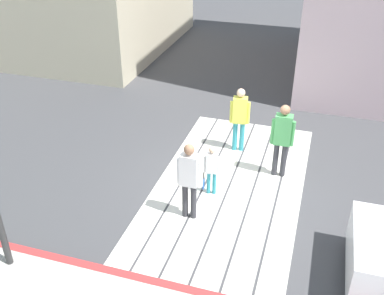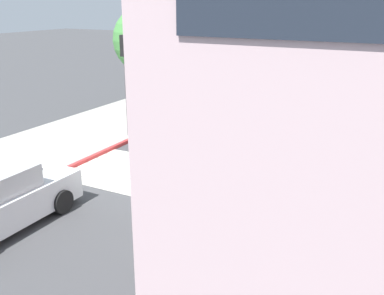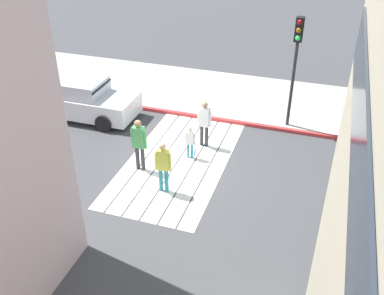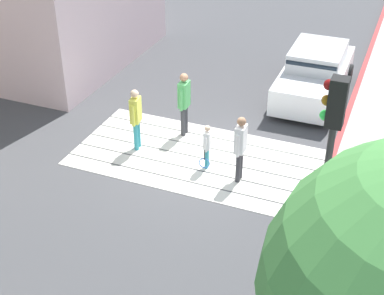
# 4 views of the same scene
# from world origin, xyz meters

# --- Properties ---
(ground_plane) EXTENTS (120.00, 120.00, 0.00)m
(ground_plane) POSITION_xyz_m (0.00, 0.00, 0.00)
(ground_plane) COLOR #424244
(crosswalk_stripes) EXTENTS (6.40, 3.25, 0.01)m
(crosswalk_stripes) POSITION_xyz_m (0.00, 0.00, 0.01)
(crosswalk_stripes) COLOR silver
(crosswalk_stripes) RESTS_ON ground
(curb_painted) EXTENTS (0.16, 40.00, 0.13)m
(curb_painted) POSITION_xyz_m (-3.25, 0.00, 0.07)
(curb_painted) COLOR #BC3333
(curb_painted) RESTS_ON ground
(pedestrian_adult_lead) EXTENTS (0.24, 0.53, 1.83)m
(pedestrian_adult_lead) POSITION_xyz_m (0.80, -1.00, 1.06)
(pedestrian_adult_lead) COLOR #333338
(pedestrian_adult_lead) RESTS_ON ground
(pedestrian_adult_trailing) EXTENTS (0.22, 0.51, 1.73)m
(pedestrian_adult_trailing) POSITION_xyz_m (-1.28, 0.55, 1.01)
(pedestrian_adult_trailing) COLOR #333338
(pedestrian_adult_trailing) RESTS_ON ground
(pedestrian_adult_side) EXTENTS (0.27, 0.50, 1.72)m
(pedestrian_adult_side) POSITION_xyz_m (1.67, 0.16, 1.00)
(pedestrian_adult_side) COLOR teal
(pedestrian_adult_side) RESTS_ON ground
(pedestrian_child_with_racket) EXTENTS (0.28, 0.40, 1.21)m
(pedestrian_child_with_racket) POSITION_xyz_m (-0.37, 0.34, 0.67)
(pedestrian_child_with_racket) COLOR teal
(pedestrian_child_with_racket) RESTS_ON ground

